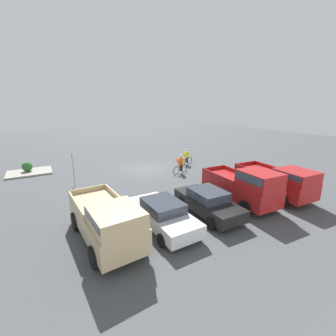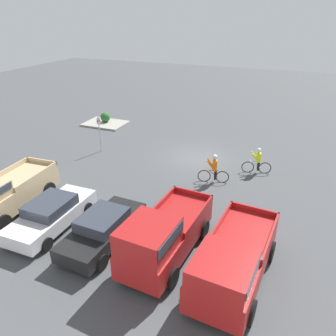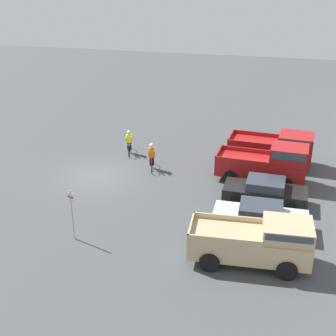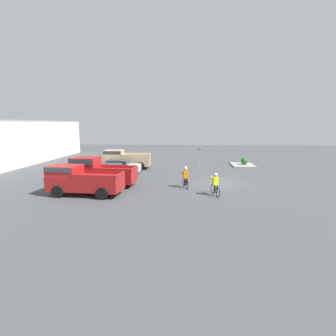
{
  "view_description": "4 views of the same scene",
  "coord_description": "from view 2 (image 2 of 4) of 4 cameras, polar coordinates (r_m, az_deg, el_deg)",
  "views": [
    {
      "loc": [
        8.68,
        18.85,
        5.94
      ],
      "look_at": [
        0.3,
        4.54,
        1.2
      ],
      "focal_mm": 24.0,
      "sensor_mm": 36.0,
      "label": 1
    },
    {
      "loc": [
        -5.85,
        19.55,
        9.02
      ],
      "look_at": [
        0.3,
        4.54,
        1.2
      ],
      "focal_mm": 35.0,
      "sensor_mm": 36.0,
      "label": 2
    },
    {
      "loc": [
        23.96,
        10.22,
        12.28
      ],
      "look_at": [
        0.3,
        4.54,
        1.2
      ],
      "focal_mm": 50.0,
      "sensor_mm": 36.0,
      "label": 3
    },
    {
      "loc": [
        -22.49,
        2.8,
        5.11
      ],
      "look_at": [
        0.3,
        4.54,
        1.2
      ],
      "focal_mm": 28.0,
      "sensor_mm": 36.0,
      "label": 4
    }
  ],
  "objects": [
    {
      "name": "cyclist_0",
      "position": [
        18.89,
        8.03,
        -0.02
      ],
      "size": [
        1.76,
        0.58,
        1.75
      ],
      "color": "black",
      "rests_on": "ground_plane"
    },
    {
      "name": "pickup_truck_0",
      "position": [
        12.11,
        11.22,
        -15.64
      ],
      "size": [
        2.56,
        5.36,
        2.11
      ],
      "color": "maroon",
      "rests_on": "ground_plane"
    },
    {
      "name": "fire_lane_sign",
      "position": [
        23.22,
        -11.87,
        6.39
      ],
      "size": [
        0.11,
        0.29,
        2.57
      ],
      "color": "#9E9EA3",
      "rests_on": "ground_plane"
    },
    {
      "name": "ground_plane",
      "position": [
        22.31,
        5.14,
        1.79
      ],
      "size": [
        80.0,
        80.0,
        0.0
      ],
      "primitive_type": "plane",
      "color": "#424447"
    },
    {
      "name": "sedan_0",
      "position": [
        14.33,
        -11.21,
        -10.27
      ],
      "size": [
        2.09,
        4.49,
        1.41
      ],
      "color": "black",
      "rests_on": "ground_plane"
    },
    {
      "name": "shrub",
      "position": [
        29.58,
        -10.87,
        8.68
      ],
      "size": [
        0.84,
        0.84,
        0.84
      ],
      "color": "#286028",
      "rests_on": "curb_island"
    },
    {
      "name": "sedan_1",
      "position": [
        15.92,
        -19.61,
        -7.49
      ],
      "size": [
        1.98,
        4.57,
        1.37
      ],
      "color": "silver",
      "rests_on": "ground_plane"
    },
    {
      "name": "cyclist_1",
      "position": [
        20.54,
        15.32,
        1.27
      ],
      "size": [
        1.73,
        0.57,
        1.66
      ],
      "color": "black",
      "rests_on": "ground_plane"
    },
    {
      "name": "curb_island",
      "position": [
        29.48,
        -10.84,
        7.62
      ],
      "size": [
        3.54,
        2.6,
        0.15
      ],
      "primitive_type": "cube",
      "color": "gray",
      "rests_on": "ground_plane"
    },
    {
      "name": "pickup_truck_1",
      "position": [
        12.88,
        -0.97,
        -11.67
      ],
      "size": [
        2.41,
        5.3,
        2.35
      ],
      "color": "maroon",
      "rests_on": "ground_plane"
    },
    {
      "name": "pickup_truck_2",
      "position": [
        17.55,
        -26.74,
        -4.03
      ],
      "size": [
        2.4,
        5.27,
        2.12
      ],
      "color": "tan",
      "rests_on": "ground_plane"
    }
  ]
}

